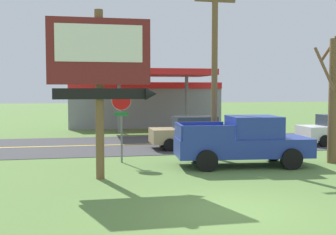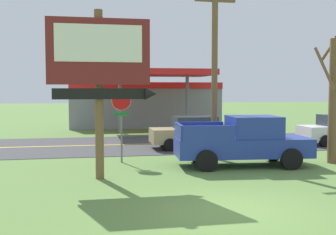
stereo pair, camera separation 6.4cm
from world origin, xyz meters
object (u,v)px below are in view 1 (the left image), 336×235
object	(u,v)px
motel_sign	(101,66)
bare_tree	(334,97)
stop_sign	(121,113)
utility_pole	(215,58)
gas_station	(143,103)
car_tan_mid_lane	(192,132)
pickup_blue_parked_on_lawn	(244,141)

from	to	relation	value
motel_sign	bare_tree	distance (m)	9.53
bare_tree	stop_sign	bearing A→B (deg)	168.39
stop_sign	utility_pole	bearing A→B (deg)	3.26
gas_station	car_tan_mid_lane	world-z (taller)	gas_station
car_tan_mid_lane	bare_tree	bearing A→B (deg)	-48.89
gas_station	pickup_blue_parked_on_lawn	xyz separation A→B (m)	(1.42, -19.27, -0.98)
bare_tree	gas_station	size ratio (longest dim) A/B	0.46
car_tan_mid_lane	stop_sign	bearing A→B (deg)	-137.95
bare_tree	motel_sign	bearing A→B (deg)	-171.28
gas_station	pickup_blue_parked_on_lawn	world-z (taller)	gas_station
bare_tree	pickup_blue_parked_on_lawn	distance (m)	4.19
motel_sign	utility_pole	distance (m)	6.01
motel_sign	stop_sign	size ratio (longest dim) A/B	1.90
motel_sign	stop_sign	world-z (taller)	motel_sign
motel_sign	pickup_blue_parked_on_lawn	world-z (taller)	motel_sign
utility_pole	gas_station	xyz separation A→B (m)	(-0.79, 17.38, -2.40)
bare_tree	car_tan_mid_lane	bearing A→B (deg)	131.11
utility_pole	gas_station	bearing A→B (deg)	92.61
gas_station	stop_sign	bearing A→B (deg)	-100.39
utility_pole	pickup_blue_parked_on_lawn	xyz separation A→B (m)	(0.63, -1.89, -3.38)
utility_pole	bare_tree	bearing A→B (deg)	-23.90
motel_sign	gas_station	world-z (taller)	motel_sign
stop_sign	car_tan_mid_lane	xyz separation A→B (m)	(3.89, 3.51, -1.20)
pickup_blue_parked_on_lawn	gas_station	bearing A→B (deg)	94.23
gas_station	car_tan_mid_lane	distance (m)	14.16
motel_sign	utility_pole	bearing A→B (deg)	34.67
stop_sign	gas_station	distance (m)	17.90
bare_tree	car_tan_mid_lane	size ratio (longest dim) A/B	1.32
gas_station	motel_sign	bearing A→B (deg)	-101.23
gas_station	car_tan_mid_lane	bearing A→B (deg)	-87.33
motel_sign	bare_tree	world-z (taller)	motel_sign
gas_station	car_tan_mid_lane	xyz separation A→B (m)	(0.66, -14.10, -1.11)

